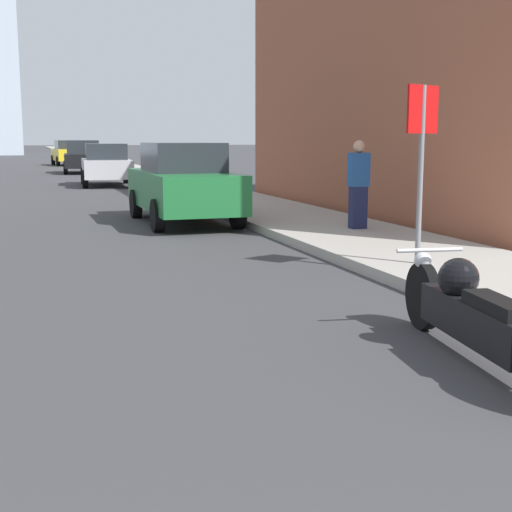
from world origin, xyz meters
TOP-DOWN VIEW (x-y plane):
  - sidewalk at (4.94, 40.00)m, footprint 2.52×240.00m
  - motorcycle at (2.89, 4.97)m, footprint 0.67×2.64m
  - parked_car_green at (2.69, 14.91)m, footprint 1.81×4.25m
  - parked_car_silver at (2.47, 27.67)m, footprint 2.00×4.07m
  - parked_car_black at (2.40, 38.07)m, footprint 2.12×4.13m
  - parked_car_yellow at (2.34, 49.40)m, footprint 2.21×4.25m
  - stop_sign at (4.38, 8.33)m, footprint 0.57×0.26m
  - pedestrian at (5.24, 11.87)m, footprint 0.36×0.22m

SIDE VIEW (x-z plane):
  - sidewalk at x=4.94m, z-range 0.00..0.15m
  - motorcycle at x=2.89m, z-range -0.01..0.78m
  - parked_car_silver at x=2.47m, z-range 0.01..1.58m
  - parked_car_black at x=2.40m, z-range -0.01..1.66m
  - parked_car_yellow at x=2.34m, z-range 0.01..1.66m
  - parked_car_green at x=2.69m, z-range 0.00..1.67m
  - pedestrian at x=5.24m, z-range 0.16..1.74m
  - stop_sign at x=4.38m, z-range 0.56..2.83m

